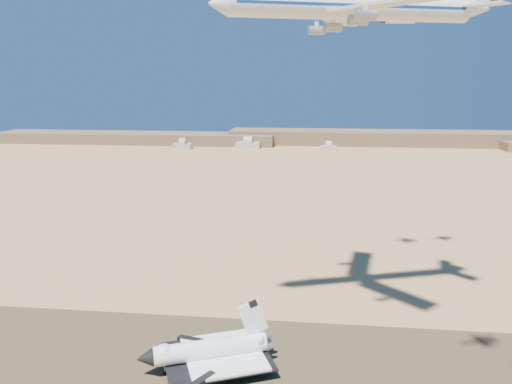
# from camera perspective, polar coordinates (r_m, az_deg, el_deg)

# --- Properties ---
(ground) EXTENTS (1200.00, 1200.00, 0.00)m
(ground) POSITION_cam_1_polar(r_m,az_deg,el_deg) (158.92, -2.21, -18.38)
(ground) COLOR tan
(ground) RESTS_ON ground
(runway) EXTENTS (600.00, 50.00, 0.06)m
(runway) POSITION_cam_1_polar(r_m,az_deg,el_deg) (158.91, -2.21, -18.37)
(runway) COLOR brown
(runway) RESTS_ON ground
(ridgeline) EXTENTS (960.00, 90.00, 18.00)m
(ridgeline) POSITION_cam_1_polar(r_m,az_deg,el_deg) (667.61, 10.36, 5.92)
(ridgeline) COLOR brown
(ridgeline) RESTS_ON ground
(hangars) EXTENTS (200.50, 29.50, 30.00)m
(hangars) POSITION_cam_1_polar(r_m,az_deg,el_deg) (623.83, -1.35, 5.42)
(hangars) COLOR #A8A294
(hangars) RESTS_ON ground
(shuttle) EXTENTS (40.39, 33.88, 19.65)m
(shuttle) POSITION_cam_1_polar(r_m,az_deg,el_deg) (152.05, -5.34, -17.66)
(shuttle) COLOR white
(shuttle) RESTS_ON runway
(carrier_747) EXTENTS (86.78, 64.43, 21.81)m
(carrier_747) POSITION_cam_1_polar(r_m,az_deg,el_deg) (157.11, 10.02, 20.06)
(carrier_747) COLOR silver
(crew_a) EXTENTS (0.55, 0.75, 1.89)m
(crew_a) POSITION_cam_1_polar(r_m,az_deg,el_deg) (149.08, -1.99, -20.20)
(crew_a) COLOR orange
(crew_a) RESTS_ON runway
(crew_b) EXTENTS (0.84, 1.02, 1.82)m
(crew_b) POSITION_cam_1_polar(r_m,az_deg,el_deg) (149.52, -2.56, -20.12)
(crew_b) COLOR orange
(crew_b) RESTS_ON runway
(chase_jet_c) EXTENTS (14.75, 8.26, 3.70)m
(chase_jet_c) POSITION_cam_1_polar(r_m,az_deg,el_deg) (212.75, 16.03, 18.20)
(chase_jet_c) COLOR silver
(chase_jet_d) EXTENTS (13.57, 8.18, 3.52)m
(chase_jet_d) POSITION_cam_1_polar(r_m,az_deg,el_deg) (222.08, 21.32, 17.84)
(chase_jet_d) COLOR silver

